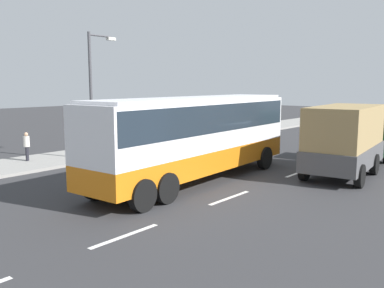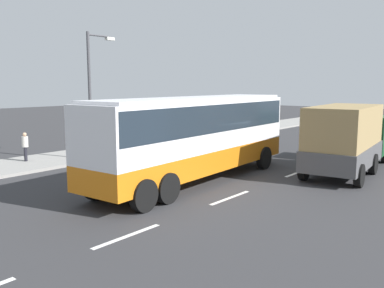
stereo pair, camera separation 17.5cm
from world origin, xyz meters
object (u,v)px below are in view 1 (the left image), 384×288
cargo_truck (350,137)px  street_lamp (94,87)px  pedestrian_near_curb (163,131)px  coach_bus (196,130)px  pedestrian_at_crossing (27,145)px

cargo_truck → street_lamp: bearing=111.8°
street_lamp → pedestrian_near_curb: bearing=7.0°
coach_bus → street_lamp: 7.40m
cargo_truck → street_lamp: 13.20m
cargo_truck → pedestrian_at_crossing: (-8.80, 13.69, -0.68)m
coach_bus → pedestrian_near_curb: coach_bus is taller
cargo_truck → pedestrian_near_curb: size_ratio=5.07×
cargo_truck → pedestrian_at_crossing: bearing=116.9°
pedestrian_near_curb → street_lamp: 6.68m
coach_bus → cargo_truck: 7.56m
cargo_truck → coach_bus: bearing=139.1°
coach_bus → pedestrian_near_curb: bearing=49.2°
pedestrian_near_curb → street_lamp: (-5.97, -0.73, 2.91)m
pedestrian_at_crossing → street_lamp: bearing=-1.5°
cargo_truck → pedestrian_near_curb: (-0.06, 12.24, -0.59)m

